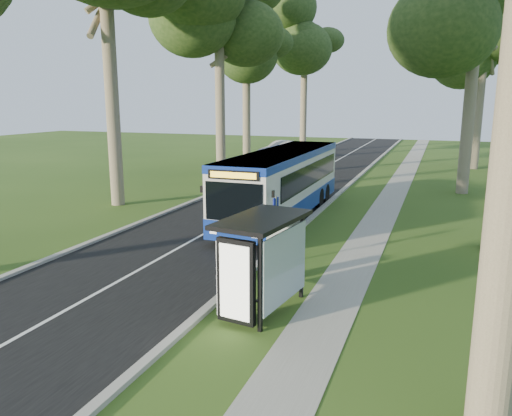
{
  "coord_description": "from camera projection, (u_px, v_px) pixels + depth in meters",
  "views": [
    {
      "loc": [
        5.52,
        -13.85,
        5.45
      ],
      "look_at": [
        -0.7,
        2.81,
        1.6
      ],
      "focal_mm": 35.0,
      "sensor_mm": 36.0,
      "label": 1
    }
  ],
  "objects": [
    {
      "name": "footpath",
      "position": [
        381.0,
        216.0,
        23.85
      ],
      "size": [
        1.5,
        100.0,
        0.02
      ],
      "primitive_type": "cube",
      "color": "gray",
      "rests_on": "ground"
    },
    {
      "name": "bus",
      "position": [
        283.0,
        184.0,
        23.37
      ],
      "size": [
        2.5,
        11.86,
        3.14
      ],
      "rotation": [
        0.0,
        0.0,
        -0.0
      ],
      "color": "silver",
      "rests_on": "ground"
    },
    {
      "name": "tree_east_d",
      "position": [
        486.0,
        31.0,
        38.2
      ],
      "size": [
        5.2,
        5.2,
        14.4
      ],
      "color": "#7A6B56",
      "rests_on": "ground"
    },
    {
      "name": "tree_west_d",
      "position": [
        246.0,
        20.0,
        42.54
      ],
      "size": [
        5.2,
        5.2,
        16.46
      ],
      "color": "#7A6B56",
      "rests_on": "ground"
    },
    {
      "name": "centre_line",
      "position": [
        254.0,
        206.0,
        26.07
      ],
      "size": [
        0.12,
        100.0,
        0.0
      ],
      "primitive_type": "cube",
      "color": "white",
      "rests_on": "road"
    },
    {
      "name": "tree_west_c",
      "position": [
        219.0,
        19.0,
        33.01
      ],
      "size": [
        5.2,
        5.2,
        14.48
      ],
      "color": "#7A6B56",
      "rests_on": "ground"
    },
    {
      "name": "kerb_east",
      "position": [
        319.0,
        211.0,
        24.87
      ],
      "size": [
        0.25,
        100.0,
        0.12
      ],
      "primitive_type": "cube",
      "color": "#9E9B93",
      "rests_on": "ground"
    },
    {
      "name": "litter_bin",
      "position": [
        289.0,
        261.0,
        15.58
      ],
      "size": [
        0.59,
        0.59,
        1.04
      ],
      "rotation": [
        0.0,
        0.0,
        0.39
      ],
      "color": "black",
      "rests_on": "ground"
    },
    {
      "name": "ground",
      "position": [
        246.0,
        277.0,
        15.72
      ],
      "size": [
        120.0,
        120.0,
        0.0
      ],
      "primitive_type": "plane",
      "color": "#2B4816",
      "rests_on": "ground"
    },
    {
      "name": "car_silver",
      "position": [
        283.0,
        150.0,
        46.85
      ],
      "size": [
        3.82,
        5.51,
        1.72
      ],
      "primitive_type": "imported",
      "rotation": [
        0.0,
        0.0,
        -0.43
      ],
      "color": "#A8AAAF",
      "rests_on": "ground"
    },
    {
      "name": "car_white",
      "position": [
        244.0,
        165.0,
        37.35
      ],
      "size": [
        2.15,
        4.25,
        1.39
      ],
      "primitive_type": "imported",
      "rotation": [
        0.0,
        0.0,
        -0.13
      ],
      "color": "silver",
      "rests_on": "ground"
    },
    {
      "name": "bus_shelter",
      "position": [
        262.0,
        250.0,
        12.56
      ],
      "size": [
        1.98,
        3.12,
        2.51
      ],
      "rotation": [
        0.0,
        0.0,
        -0.14
      ],
      "color": "black",
      "rests_on": "ground"
    },
    {
      "name": "bus_stop_sign",
      "position": [
        276.0,
        222.0,
        16.64
      ],
      "size": [
        0.11,
        0.33,
        2.34
      ],
      "rotation": [
        0.0,
        0.0,
        -0.18
      ],
      "color": "gray",
      "rests_on": "ground"
    },
    {
      "name": "tree_west_e",
      "position": [
        305.0,
        36.0,
        50.91
      ],
      "size": [
        5.2,
        5.2,
        15.99
      ],
      "color": "#7A6B56",
      "rests_on": "ground"
    },
    {
      "name": "road",
      "position": [
        254.0,
        206.0,
        26.07
      ],
      "size": [
        7.0,
        100.0,
        0.02
      ],
      "primitive_type": "cube",
      "color": "black",
      "rests_on": "ground"
    },
    {
      "name": "kerb_west",
      "position": [
        194.0,
        201.0,
        27.26
      ],
      "size": [
        0.25,
        100.0,
        0.12
      ],
      "primitive_type": "cube",
      "color": "#9E9B93",
      "rests_on": "ground"
    }
  ]
}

